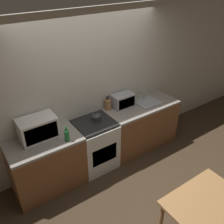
# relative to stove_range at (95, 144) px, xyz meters

# --- Properties ---
(ground_plane) EXTENTS (16.00, 16.00, 0.00)m
(ground_plane) POSITION_rel_stove_range_xyz_m (0.15, -0.87, -0.45)
(ground_plane) COLOR #3D2D1E
(wall_back) EXTENTS (10.00, 0.06, 2.60)m
(wall_back) POSITION_rel_stove_range_xyz_m (0.15, 0.34, 0.85)
(wall_back) COLOR beige
(wall_back) RESTS_ON ground_plane
(counter_left_run) EXTENTS (1.09, 0.62, 0.90)m
(counter_left_run) POSITION_rel_stove_range_xyz_m (-0.87, 0.00, 0.00)
(counter_left_run) COLOR brown
(counter_left_run) RESTS_ON ground_plane
(counter_right_run) EXTENTS (1.39, 0.62, 0.90)m
(counter_right_run) POSITION_rel_stove_range_xyz_m (1.01, 0.00, 0.00)
(counter_right_run) COLOR brown
(counter_right_run) RESTS_ON ground_plane
(stove_range) EXTENTS (0.64, 0.62, 0.90)m
(stove_range) POSITION_rel_stove_range_xyz_m (0.00, 0.00, 0.00)
(stove_range) COLOR silver
(stove_range) RESTS_ON ground_plane
(kettle) EXTENTS (0.16, 0.16, 0.16)m
(kettle) POSITION_rel_stove_range_xyz_m (0.07, 0.04, 0.52)
(kettle) COLOR #2D2D2D
(kettle) RESTS_ON stove_range
(microwave) EXTENTS (0.54, 0.34, 0.33)m
(microwave) POSITION_rel_stove_range_xyz_m (-0.88, 0.12, 0.62)
(microwave) COLOR silver
(microwave) RESTS_ON counter_left_run
(bottle) EXTENTS (0.07, 0.07, 0.24)m
(bottle) POSITION_rel_stove_range_xyz_m (-0.56, -0.18, 0.54)
(bottle) COLOR #1E662D
(bottle) RESTS_ON counter_left_run
(knife_block) EXTENTS (0.08, 0.09, 0.26)m
(knife_block) POSITION_rel_stove_range_xyz_m (0.41, 0.22, 0.55)
(knife_block) COLOR #9E7042
(knife_block) RESTS_ON counter_right_run
(toaster_oven) EXTENTS (0.39, 0.25, 0.24)m
(toaster_oven) POSITION_rel_stove_range_xyz_m (0.70, 0.16, 0.57)
(toaster_oven) COLOR #999BA0
(toaster_oven) RESTS_ON counter_right_run
(sink_basin) EXTENTS (0.42, 0.36, 0.24)m
(sink_basin) POSITION_rel_stove_range_xyz_m (1.16, 0.01, 0.47)
(sink_basin) COLOR #999BA0
(sink_basin) RESTS_ON counter_right_run
(dining_table) EXTENTS (0.95, 0.73, 0.76)m
(dining_table) POSITION_rel_stove_range_xyz_m (0.33, -2.01, 0.21)
(dining_table) COLOR #9E7042
(dining_table) RESTS_ON ground_plane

